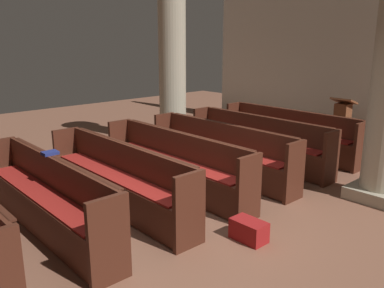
{
  "coord_description": "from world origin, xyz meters",
  "views": [
    {
      "loc": [
        3.68,
        -3.19,
        2.28
      ],
      "look_at": [
        -0.65,
        0.76,
        0.75
      ],
      "focal_mm": 37.61,
      "sensor_mm": 36.0,
      "label": 1
    }
  ],
  "objects_px": {
    "pillar_far_side": "(172,54)",
    "kneeler_box_red": "(249,230)",
    "pew_row_1": "(258,139)",
    "pew_row_0": "(289,131)",
    "pew_row_3": "(174,161)",
    "pew_row_4": "(117,175)",
    "lectern": "(341,126)",
    "pew_row_2": "(220,149)",
    "pew_row_5": "(45,194)",
    "hymn_book": "(50,153)"
  },
  "relations": [
    {
      "from": "pew_row_4",
      "to": "lectern",
      "type": "height_order",
      "value": "lectern"
    },
    {
      "from": "pew_row_1",
      "to": "pew_row_3",
      "type": "height_order",
      "value": "same"
    },
    {
      "from": "pew_row_0",
      "to": "kneeler_box_red",
      "type": "xyz_separation_m",
      "value": [
        1.82,
        -3.43,
        -0.36
      ]
    },
    {
      "from": "pew_row_2",
      "to": "kneeler_box_red",
      "type": "bearing_deg",
      "value": -37.63
    },
    {
      "from": "pew_row_2",
      "to": "lectern",
      "type": "height_order",
      "value": "lectern"
    },
    {
      "from": "pew_row_5",
      "to": "lectern",
      "type": "bearing_deg",
      "value": 86.2
    },
    {
      "from": "pew_row_4",
      "to": "pew_row_5",
      "type": "distance_m",
      "value": 1.01
    },
    {
      "from": "pew_row_2",
      "to": "pew_row_1",
      "type": "bearing_deg",
      "value": 90.0
    },
    {
      "from": "pew_row_4",
      "to": "kneeler_box_red",
      "type": "bearing_deg",
      "value": 18.84
    },
    {
      "from": "pillar_far_side",
      "to": "kneeler_box_red",
      "type": "relative_size",
      "value": 9.02
    },
    {
      "from": "pew_row_3",
      "to": "kneeler_box_red",
      "type": "relative_size",
      "value": 7.24
    },
    {
      "from": "hymn_book",
      "to": "kneeler_box_red",
      "type": "relative_size",
      "value": 0.44
    },
    {
      "from": "lectern",
      "to": "hymn_book",
      "type": "height_order",
      "value": "lectern"
    },
    {
      "from": "pew_row_0",
      "to": "pew_row_4",
      "type": "relative_size",
      "value": 1.0
    },
    {
      "from": "pew_row_1",
      "to": "pew_row_0",
      "type": "bearing_deg",
      "value": 90.0
    },
    {
      "from": "pew_row_2",
      "to": "pew_row_5",
      "type": "relative_size",
      "value": 1.0
    },
    {
      "from": "pew_row_2",
      "to": "pew_row_4",
      "type": "height_order",
      "value": "same"
    },
    {
      "from": "pew_row_3",
      "to": "pew_row_5",
      "type": "distance_m",
      "value": 2.03
    },
    {
      "from": "pew_row_0",
      "to": "hymn_book",
      "type": "height_order",
      "value": "hymn_book"
    },
    {
      "from": "pew_row_1",
      "to": "pillar_far_side",
      "type": "relative_size",
      "value": 0.8
    },
    {
      "from": "pew_row_0",
      "to": "pew_row_3",
      "type": "height_order",
      "value": "same"
    },
    {
      "from": "pew_row_2",
      "to": "lectern",
      "type": "xyz_separation_m",
      "value": [
        0.42,
        3.36,
        -0.03
      ]
    },
    {
      "from": "pew_row_4",
      "to": "pew_row_5",
      "type": "bearing_deg",
      "value": -90.0
    },
    {
      "from": "pew_row_3",
      "to": "kneeler_box_red",
      "type": "distance_m",
      "value": 1.9
    },
    {
      "from": "pew_row_1",
      "to": "pew_row_2",
      "type": "height_order",
      "value": "same"
    },
    {
      "from": "pillar_far_side",
      "to": "hymn_book",
      "type": "relative_size",
      "value": 20.31
    },
    {
      "from": "kneeler_box_red",
      "to": "hymn_book",
      "type": "bearing_deg",
      "value": -144.79
    },
    {
      "from": "pew_row_4",
      "to": "lectern",
      "type": "relative_size",
      "value": 2.81
    },
    {
      "from": "pew_row_3",
      "to": "lectern",
      "type": "relative_size",
      "value": 2.81
    },
    {
      "from": "pew_row_0",
      "to": "kneeler_box_red",
      "type": "relative_size",
      "value": 7.24
    },
    {
      "from": "lectern",
      "to": "pillar_far_side",
      "type": "bearing_deg",
      "value": -136.73
    },
    {
      "from": "pew_row_2",
      "to": "pew_row_3",
      "type": "distance_m",
      "value": 1.01
    },
    {
      "from": "pew_row_0",
      "to": "lectern",
      "type": "distance_m",
      "value": 1.4
    },
    {
      "from": "pew_row_0",
      "to": "pew_row_2",
      "type": "bearing_deg",
      "value": -90.0
    },
    {
      "from": "lectern",
      "to": "pew_row_0",
      "type": "bearing_deg",
      "value": -107.68
    },
    {
      "from": "pew_row_5",
      "to": "lectern",
      "type": "xyz_separation_m",
      "value": [
        0.42,
        6.39,
        -0.03
      ]
    },
    {
      "from": "pew_row_0",
      "to": "pew_row_2",
      "type": "distance_m",
      "value": 2.03
    },
    {
      "from": "pew_row_3",
      "to": "pew_row_5",
      "type": "height_order",
      "value": "same"
    },
    {
      "from": "pew_row_3",
      "to": "pillar_far_side",
      "type": "relative_size",
      "value": 0.8
    },
    {
      "from": "pew_row_1",
      "to": "pew_row_4",
      "type": "height_order",
      "value": "same"
    },
    {
      "from": "pew_row_5",
      "to": "hymn_book",
      "type": "distance_m",
      "value": 0.52
    },
    {
      "from": "pew_row_4",
      "to": "hymn_book",
      "type": "height_order",
      "value": "hymn_book"
    },
    {
      "from": "kneeler_box_red",
      "to": "pew_row_1",
      "type": "bearing_deg",
      "value": 127.0
    },
    {
      "from": "pew_row_1",
      "to": "pew_row_4",
      "type": "bearing_deg",
      "value": -90.0
    },
    {
      "from": "lectern",
      "to": "kneeler_box_red",
      "type": "distance_m",
      "value": 4.97
    },
    {
      "from": "pew_row_4",
      "to": "hymn_book",
      "type": "relative_size",
      "value": 16.3
    },
    {
      "from": "pew_row_5",
      "to": "hymn_book",
      "type": "relative_size",
      "value": 16.3
    },
    {
      "from": "pew_row_4",
      "to": "kneeler_box_red",
      "type": "relative_size",
      "value": 7.24
    },
    {
      "from": "pew_row_2",
      "to": "pew_row_5",
      "type": "xyz_separation_m",
      "value": [
        0.0,
        -3.04,
        0.0
      ]
    },
    {
      "from": "hymn_book",
      "to": "kneeler_box_red",
      "type": "distance_m",
      "value": 2.62
    }
  ]
}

